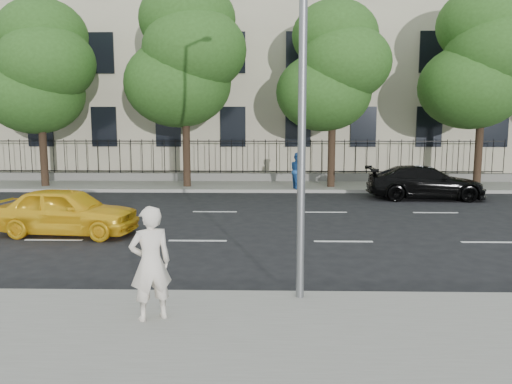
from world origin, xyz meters
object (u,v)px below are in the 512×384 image
black_sedan (425,182)px  woman_near (151,263)px  street_light (301,12)px  yellow_taxi (67,211)px

black_sedan → woman_near: size_ratio=2.70×
woman_near → street_light: bearing=-173.8°
street_light → black_sedan: size_ratio=1.65×
street_light → woman_near: bearing=-146.3°
street_light → yellow_taxi: bearing=142.3°
street_light → woman_near: (-2.40, -1.60, -4.09)m
yellow_taxi → black_sedan: size_ratio=0.84×
yellow_taxi → woman_near: woman_near is taller
yellow_taxi → street_light: bearing=-121.4°
yellow_taxi → black_sedan: 14.39m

